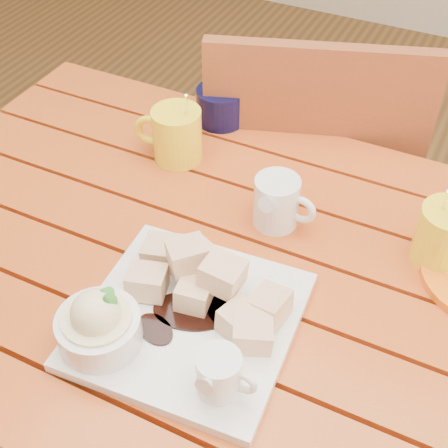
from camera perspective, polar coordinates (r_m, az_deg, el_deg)
The scene contains 7 objects.
table at distance 1.05m, azimuth 0.06°, elevation -7.26°, with size 1.20×0.79×0.75m.
dessert_plate at distance 0.86m, azimuth -4.96°, elevation -8.30°, with size 0.31×0.31×0.12m.
coffee_mug_left at distance 1.14m, azimuth -4.45°, elevation 8.21°, with size 0.13×0.09×0.15m.
coffee_mug_right at distance 1.00m, azimuth 19.69°, elevation -0.94°, with size 0.12×0.09×0.15m.
cream_pitcher at distance 1.00m, azimuth 4.92°, elevation 2.06°, with size 0.11×0.09×0.09m.
sugar_caddy at distance 1.25m, azimuth -0.32°, elevation 10.88°, with size 0.10×0.10×0.11m.
chair_far at distance 1.48m, azimuth 7.55°, elevation 3.67°, with size 0.56×0.56×0.93m.
Camera 1 is at (0.30, -0.60, 1.46)m, focal length 50.00 mm.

